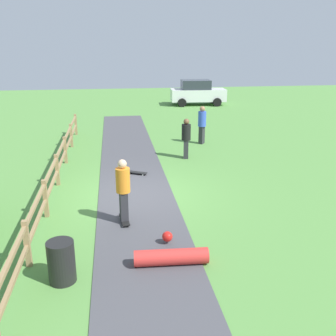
# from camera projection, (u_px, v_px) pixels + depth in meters

# --- Properties ---
(ground_plane) EXTENTS (60.00, 60.00, 0.00)m
(ground_plane) POSITION_uv_depth(u_px,v_px,m) (136.00, 195.00, 12.58)
(ground_plane) COLOR #568E42
(asphalt_path) EXTENTS (2.40, 28.00, 0.02)m
(asphalt_path) POSITION_uv_depth(u_px,v_px,m) (136.00, 194.00, 12.57)
(asphalt_path) COLOR #47474C
(asphalt_path) RESTS_ON ground_plane
(wooden_fence) EXTENTS (0.12, 18.12, 1.10)m
(wooden_fence) POSITION_uv_depth(u_px,v_px,m) (52.00, 179.00, 12.02)
(wooden_fence) COLOR #997A51
(wooden_fence) RESTS_ON ground_plane
(trash_bin) EXTENTS (0.56, 0.56, 0.90)m
(trash_bin) POSITION_uv_depth(u_px,v_px,m) (61.00, 262.00, 7.92)
(trash_bin) COLOR black
(trash_bin) RESTS_ON ground_plane
(skater_riding) EXTENTS (0.42, 0.82, 1.79)m
(skater_riding) POSITION_uv_depth(u_px,v_px,m) (123.00, 188.00, 10.34)
(skater_riding) COLOR black
(skater_riding) RESTS_ON asphalt_path
(skater_fallen) EXTENTS (1.66, 1.29, 0.36)m
(skater_fallen) POSITION_uv_depth(u_px,v_px,m) (171.00, 255.00, 8.63)
(skater_fallen) COLOR red
(skater_fallen) RESTS_ON asphalt_path
(skateboard_loose) EXTENTS (0.80, 0.55, 0.08)m
(skateboard_loose) POSITION_uv_depth(u_px,v_px,m) (137.00, 172.00, 14.44)
(skateboard_loose) COLOR black
(skateboard_loose) RESTS_ON asphalt_path
(bystander_black) EXTENTS (0.44, 0.44, 1.69)m
(bystander_black) POSITION_uv_depth(u_px,v_px,m) (186.00, 137.00, 16.24)
(bystander_black) COLOR #2D2D33
(bystander_black) RESTS_ON ground_plane
(bystander_blue) EXTENTS (0.53, 0.53, 1.82)m
(bystander_blue) POSITION_uv_depth(u_px,v_px,m) (202.00, 123.00, 18.57)
(bystander_blue) COLOR #2D2D33
(bystander_blue) RESTS_ON ground_plane
(parked_car_white) EXTENTS (4.29, 2.18, 1.92)m
(parked_car_white) POSITION_uv_depth(u_px,v_px,m) (197.00, 92.00, 30.09)
(parked_car_white) COLOR silver
(parked_car_white) RESTS_ON ground_plane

